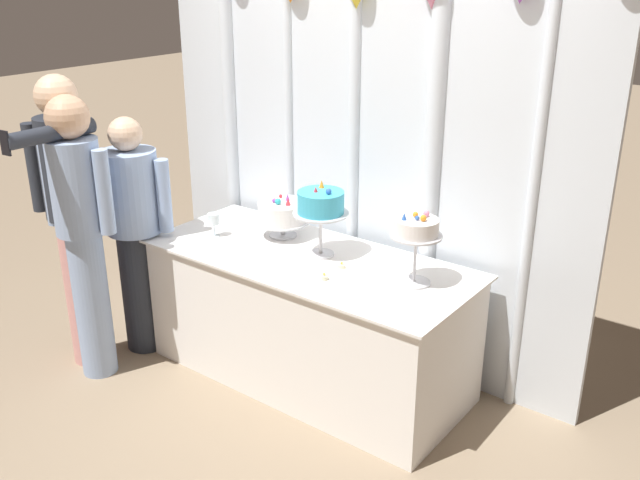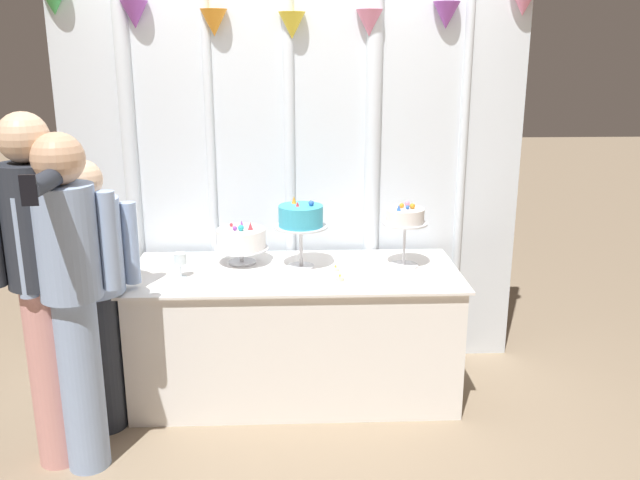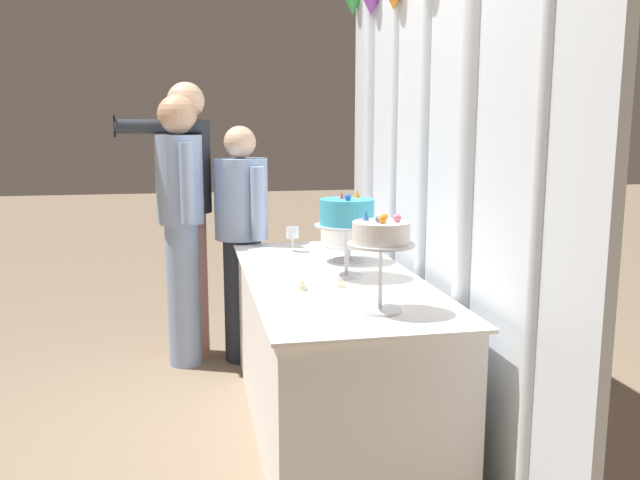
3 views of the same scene
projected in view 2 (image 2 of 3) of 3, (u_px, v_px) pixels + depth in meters
name	position (u px, v px, depth m)	size (l,w,h in m)	color
ground_plane	(296.00, 399.00, 4.00)	(24.00, 24.00, 0.00)	gray
draped_curtain	(291.00, 153.00, 4.18)	(2.87, 0.16, 2.65)	silver
cake_table	(295.00, 332.00, 3.99)	(1.89, 0.81, 0.77)	white
cake_display_leftmost	(241.00, 240.00, 3.99)	(0.32, 0.32, 0.26)	silver
cake_display_center	(301.00, 219.00, 3.87)	(0.31, 0.31, 0.41)	silver
cake_display_rightmost	(405.00, 220.00, 3.89)	(0.26, 0.26, 0.39)	silver
wine_glass	(180.00, 260.00, 3.75)	(0.07, 0.07, 0.14)	silver
tealight_far_left	(336.00, 269.00, 3.89)	(0.04, 0.04, 0.04)	beige
tealight_near_left	(340.00, 279.00, 3.72)	(0.04, 0.04, 0.04)	beige
guest_man_pink_jacket	(93.00, 288.00, 3.50)	(0.46, 0.44, 1.48)	#282D38
guest_man_dark_suit	(72.00, 287.00, 3.11)	(0.44, 0.34, 1.66)	#93ADD6
guest_girl_blue_dress	(39.00, 273.00, 3.13)	(0.40, 0.61, 1.74)	#D6938E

